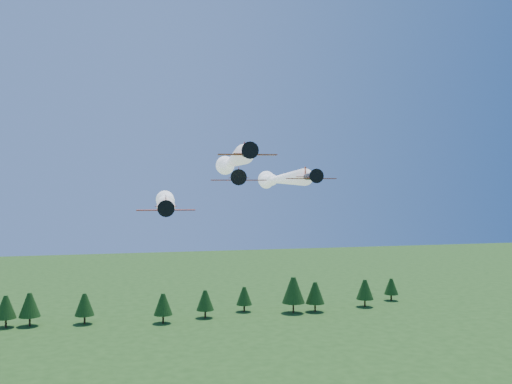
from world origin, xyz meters
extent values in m
cylinder|color=black|center=(-2.40, -9.39, 46.25)|extent=(1.66, 5.27, 0.96)
cone|color=black|center=(-2.81, -12.39, 46.25)|extent=(1.07, 0.99, 0.96)
cone|color=black|center=(-2.89, -12.96, 46.25)|extent=(0.48, 0.49, 0.42)
cylinder|color=black|center=(-2.92, -13.12, 46.25)|extent=(2.00, 0.32, 2.02)
cube|color=#D94521|center=(-2.45, -9.77, 45.95)|extent=(7.22, 2.26, 0.12)
cube|color=#D94521|center=(-1.93, -6.02, 46.30)|extent=(2.87, 1.19, 0.07)
cube|color=#D94521|center=(-1.92, -5.92, 47.07)|extent=(0.21, 0.92, 1.39)
ellipsoid|color=#80A4C7|center=(-2.52, -10.25, 46.64)|extent=(0.84, 1.24, 0.60)
sphere|color=white|center=(2.42, 25.25, 46.25)|extent=(2.30, 2.30, 2.30)
sphere|color=white|center=(3.02, 29.62, 46.25)|extent=(3.00, 3.00, 3.00)
sphere|color=white|center=(3.63, 33.98, 46.25)|extent=(3.70, 3.70, 3.70)
cylinder|color=black|center=(-11.18, 0.65, 39.35)|extent=(1.55, 5.73, 1.05)
cone|color=black|center=(-11.48, -2.64, 39.35)|extent=(1.13, 1.03, 1.05)
cone|color=black|center=(-11.53, -3.26, 39.35)|extent=(0.50, 0.51, 0.46)
cylinder|color=black|center=(-11.55, -3.44, 39.35)|extent=(2.19, 0.24, 2.20)
cube|color=#D94521|center=(-11.22, 0.23, 39.01)|extent=(7.84, 2.10, 0.13)
cube|color=#D94521|center=(-10.85, 4.35, 39.40)|extent=(3.10, 1.16, 0.07)
cube|color=#D94521|center=(-10.84, 4.46, 40.24)|extent=(0.18, 1.00, 1.52)
ellipsoid|color=#80A4C7|center=(-11.27, -0.29, 39.77)|extent=(0.86, 1.32, 0.65)
sphere|color=white|center=(-8.22, 33.54, 39.35)|extent=(2.30, 2.30, 2.30)
sphere|color=white|center=(-7.85, 37.60, 39.35)|extent=(3.00, 3.00, 3.00)
sphere|color=white|center=(-7.49, 41.66, 39.35)|extent=(3.70, 3.70, 3.70)
cylinder|color=black|center=(8.91, -0.35, 43.58)|extent=(1.55, 5.18, 0.95)
cone|color=black|center=(8.55, -3.31, 43.58)|extent=(1.04, 0.96, 0.95)
cone|color=black|center=(8.49, -3.87, 43.58)|extent=(0.46, 0.47, 0.42)
cylinder|color=black|center=(8.47, -4.03, 43.58)|extent=(1.98, 0.27, 1.99)
cube|color=#D94521|center=(8.86, -0.73, 43.27)|extent=(7.10, 2.10, 0.11)
cube|color=#D94521|center=(9.31, 2.98, 43.62)|extent=(2.82, 1.13, 0.07)
cube|color=#D94521|center=(9.32, 3.08, 44.38)|extent=(0.19, 0.90, 1.37)
ellipsoid|color=#80A4C7|center=(8.81, -1.20, 43.95)|extent=(0.81, 1.21, 0.59)
sphere|color=white|center=(13.15, 34.93, 43.58)|extent=(2.30, 2.30, 2.30)
sphere|color=white|center=(13.69, 39.39, 43.58)|extent=(3.00, 3.00, 3.00)
sphere|color=white|center=(14.22, 43.85, 43.58)|extent=(3.70, 3.70, 3.70)
cylinder|color=black|center=(0.02, 6.21, 43.47)|extent=(2.37, 6.05, 1.10)
cone|color=black|center=(-0.73, 2.82, 43.47)|extent=(1.29, 1.21, 1.10)
cone|color=black|center=(-0.88, 2.17, 43.47)|extent=(0.58, 0.59, 0.49)
cylinder|color=black|center=(-0.92, 1.99, 43.47)|extent=(2.27, 0.55, 2.32)
cube|color=#D94521|center=(-0.07, 5.78, 43.11)|extent=(8.29, 3.23, 0.13)
cube|color=#D94521|center=(0.87, 10.03, 43.52)|extent=(3.32, 1.61, 0.08)
cube|color=#D94521|center=(0.90, 10.14, 44.40)|extent=(0.33, 1.04, 1.60)
ellipsoid|color=#80A4C7|center=(-0.19, 5.24, 43.91)|extent=(1.06, 1.46, 0.69)
cylinder|color=#382314|center=(10.96, 106.03, 1.25)|extent=(0.60, 0.60, 2.49)
cone|color=black|center=(10.96, 106.03, 5.70)|extent=(5.70, 5.70, 6.41)
cylinder|color=#382314|center=(25.25, 111.87, 1.17)|extent=(0.60, 0.60, 2.35)
cone|color=black|center=(25.25, 111.87, 5.36)|extent=(5.36, 5.36, 6.03)
cylinder|color=#382314|center=(-49.28, 108.27, 1.34)|extent=(0.60, 0.60, 2.68)
cone|color=black|center=(-49.28, 108.27, 6.13)|extent=(6.13, 6.13, 6.89)
cylinder|color=#382314|center=(48.53, 105.85, 1.40)|extent=(0.60, 0.60, 2.80)
cone|color=black|center=(48.53, 105.85, 6.41)|extent=(6.41, 6.41, 7.21)
cylinder|color=#382314|center=(-42.54, 108.29, 1.40)|extent=(0.60, 0.60, 2.81)
cone|color=black|center=(-42.54, 108.29, 6.42)|extent=(6.42, 6.42, 7.23)
cylinder|color=#382314|center=(-26.48, 106.99, 1.31)|extent=(0.60, 0.60, 2.63)
cone|color=black|center=(-26.48, 106.99, 6.00)|extent=(6.00, 6.00, 6.75)
cylinder|color=#382314|center=(68.43, 109.23, 1.34)|extent=(0.60, 0.60, 2.67)
cone|color=black|center=(68.43, 109.23, 6.11)|extent=(6.11, 6.11, 6.87)
cylinder|color=#382314|center=(-2.87, 102.07, 1.28)|extent=(0.60, 0.60, 2.57)
cone|color=black|center=(-2.87, 102.07, 5.87)|extent=(5.87, 5.87, 6.60)
cylinder|color=#382314|center=(82.73, 117.07, 1.15)|extent=(0.60, 0.60, 2.30)
cone|color=black|center=(82.73, 117.07, 5.27)|extent=(5.27, 5.27, 5.93)
cylinder|color=#382314|center=(40.86, 106.04, 1.68)|extent=(0.60, 0.60, 3.35)
cone|color=black|center=(40.86, 106.04, 7.66)|extent=(7.66, 7.66, 8.62)
camera|label=1|loc=(-18.17, -76.14, 41.94)|focal=40.00mm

